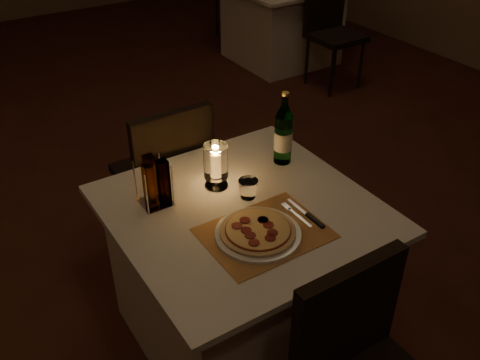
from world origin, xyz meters
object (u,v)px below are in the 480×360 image
chair_far (167,167)px  plate (258,234)px  pizza (258,231)px  hurricane_candle (216,163)px  main_table (242,275)px  water_bottle (283,135)px  neighbor_table_right (281,23)px  tumbler (248,189)px

chair_far → plate: size_ratio=2.81×
chair_far → pizza: size_ratio=3.21×
hurricane_candle → main_table: bearing=-86.8°
chair_far → water_bottle: size_ratio=2.68×
plate → pizza: size_ratio=1.14×
plate → water_bottle: size_ratio=0.95×
main_table → neighbor_table_right: (2.25, 2.77, 0.00)m
hurricane_candle → plate: bearing=-96.1°
plate → neighbor_table_right: size_ratio=0.32×
main_table → chair_far: 0.74m
water_bottle → neighbor_table_right: water_bottle is taller
plate → pizza: (-0.00, -0.00, 0.02)m
chair_far → hurricane_candle: (-0.01, -0.53, 0.31)m
main_table → plate: (-0.05, -0.18, 0.38)m
plate → tumbler: bearing=64.8°
hurricane_candle → neighbor_table_right: (2.26, 2.58, -0.48)m
hurricane_candle → pizza: bearing=-96.2°
tumbler → neighbor_table_right: 3.52m
chair_far → neighbor_table_right: chair_far is taller
main_table → chair_far: chair_far is taller
tumbler → neighbor_table_right: bearing=51.1°
pizza → water_bottle: bearing=44.1°
neighbor_table_right → pizza: bearing=-128.0°
plate → hurricane_candle: 0.38m
chair_far → tumbler: 0.71m
tumbler → pizza: bearing=-115.3°
chair_far → tumbler: chair_far is taller
main_table → hurricane_candle: size_ratio=5.12×
neighbor_table_right → plate: bearing=-128.0°
main_table → tumbler: tumbler is taller
water_bottle → tumbler: bearing=-152.1°
neighbor_table_right → tumbler: bearing=-128.9°
pizza → neighbor_table_right: 3.77m
chair_far → water_bottle: water_bottle is taller
chair_far → neighbor_table_right: bearing=42.4°
pizza → neighbor_table_right: bearing=52.0°
hurricane_candle → neighbor_table_right: size_ratio=0.20×
tumbler → hurricane_candle: (-0.07, 0.14, 0.07)m
water_bottle → neighbor_table_right: (1.91, 2.57, -0.50)m
pizza → water_bottle: (0.39, 0.38, 0.11)m
hurricane_candle → neighbor_table_right: bearing=48.8°
pizza → hurricane_candle: (0.04, 0.37, 0.09)m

